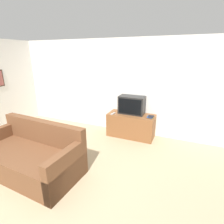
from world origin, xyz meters
TOP-DOWN VIEW (x-y plane):
  - ground_plane at (0.00, 0.00)m, footprint 14.00×14.00m
  - wall_back at (0.00, 3.03)m, footprint 9.00×0.06m
  - tv_stand at (0.68, 2.71)m, footprint 1.26×0.54m
  - television at (0.66, 2.79)m, footprint 0.69×0.37m
  - couch at (-0.64, 0.48)m, footprint 2.06×1.08m
  - book_stack at (1.21, 2.66)m, footprint 0.17×0.19m
  - remote_on_stand at (0.21, 2.55)m, footprint 0.07×0.19m

SIDE VIEW (x-z plane):
  - ground_plane at x=0.00m, z-range 0.00..0.00m
  - couch at x=-0.64m, z-range -0.16..0.77m
  - tv_stand at x=0.68m, z-range 0.00..0.64m
  - remote_on_stand at x=0.21m, z-range 0.64..0.66m
  - book_stack at x=1.21m, z-range 0.64..0.69m
  - television at x=0.66m, z-range 0.64..1.12m
  - wall_back at x=0.00m, z-range 0.00..2.60m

